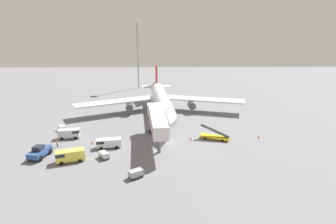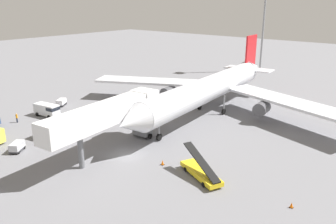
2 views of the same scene
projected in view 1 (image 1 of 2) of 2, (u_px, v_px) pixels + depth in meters
name	position (u px, v px, depth m)	size (l,w,h in m)	color
ground_plane	(167.00, 141.00, 64.10)	(300.00, 300.00, 0.00)	slate
airplane_at_gate	(161.00, 99.00, 84.87)	(52.80, 49.02, 12.68)	silver
jet_bridge	(157.00, 119.00, 62.18)	(5.08, 19.90, 7.25)	silver
pushback_tug	(40.00, 152.00, 55.60)	(3.39, 5.72, 2.51)	#2D4C8E
belt_loader_truck	(215.00, 136.00, 65.25)	(6.97, 4.52, 3.23)	yellow
service_van_near_right	(108.00, 143.00, 60.29)	(5.45, 2.77, 2.01)	white
service_van_far_left	(70.00, 133.00, 65.78)	(5.12, 2.70, 2.21)	silver
service_van_outer_right	(69.00, 155.00, 53.59)	(5.67, 3.61, 2.33)	#E5DB4C
baggage_cart_mid_left	(104.00, 155.00, 55.23)	(2.41, 2.68, 1.31)	#38383D
baggage_cart_near_center	(136.00, 173.00, 47.77)	(2.78, 2.50, 1.40)	#38383D
baggage_cart_rear_right	(62.00, 128.00, 71.05)	(2.48, 2.78, 1.31)	#38383D
ground_crew_worker_foreground	(57.00, 143.00, 60.82)	(0.36, 0.36, 1.63)	#1E2333
safety_cone_alpha	(259.00, 137.00, 66.15)	(0.40, 0.40, 0.61)	black
safety_cone_bravo	(191.00, 139.00, 64.92)	(0.43, 0.43, 0.66)	black
safety_cone_charlie	(92.00, 142.00, 62.61)	(0.46, 0.46, 0.71)	black
apron_light_mast	(137.00, 43.00, 122.11)	(2.40, 2.40, 29.86)	#93969B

